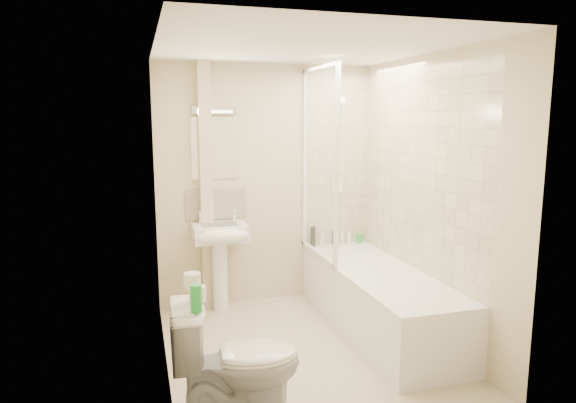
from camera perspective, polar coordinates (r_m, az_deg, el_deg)
name	(u,v)px	position (r m, az deg, el deg)	size (l,w,h in m)	color
floor	(305,349)	(4.38, 1.86, -16.04)	(2.50, 2.50, 0.00)	beige
wall_back	(267,185)	(5.20, -2.39, 1.85)	(2.20, 0.02, 2.40)	beige
wall_left	(161,212)	(3.82, -13.91, -1.17)	(0.02, 2.50, 2.40)	beige
wall_right	(429,199)	(4.48, 15.42, 0.30)	(0.02, 2.50, 2.40)	beige
ceiling	(306,46)	(3.99, 2.05, 16.84)	(2.20, 2.50, 0.02)	white
tile_back	(336,161)	(5.40, 5.40, 4.49)	(0.70, 0.01, 1.75)	beige
tile_right	(417,170)	(4.62, 14.11, 3.43)	(0.01, 2.10, 1.75)	beige
pipe_boxing	(206,188)	(5.03, -9.09, 1.48)	(0.12, 0.12, 2.40)	beige
splashback	(216,204)	(5.12, -8.00, -0.28)	(0.60, 0.01, 0.30)	beige
mirror	(215,148)	(5.06, -8.14, 5.87)	(0.46, 0.01, 0.60)	white
strip_light	(214,110)	(5.02, -8.20, 10.07)	(0.42, 0.07, 0.07)	silver
bathtub	(378,298)	(4.71, 9.94, -10.52)	(0.70, 2.10, 0.55)	white
shower_screen	(319,163)	(4.86, 3.48, 4.28)	(0.04, 0.92, 1.80)	white
shower_fixture	(338,150)	(5.35, 5.58, 5.74)	(0.10, 0.16, 0.99)	white
pedestal_sink	(220,243)	(4.97, -7.52, -4.55)	(0.51, 0.47, 0.98)	white
bottle_black_a	(313,236)	(5.35, 2.78, -3.89)	(0.05, 0.05, 0.21)	black
bottle_white_a	(322,239)	(5.39, 3.75, -4.15)	(0.05, 0.05, 0.14)	silver
bottle_blue	(334,238)	(5.44, 5.14, -4.07)	(0.05, 0.05, 0.14)	navy
bottle_cream	(342,237)	(5.47, 6.02, -3.96)	(0.05, 0.05, 0.15)	beige
bottle_white_b	(349,238)	(5.50, 6.78, -4.01)	(0.05, 0.05, 0.12)	white
bottle_green	(359,238)	(5.56, 7.93, -4.08)	(0.07, 0.07, 0.09)	green
toilet	(237,363)	(3.31, -5.70, -17.38)	(0.80, 0.50, 0.79)	white
toilet_roll_lower	(197,294)	(3.17, -10.03, -10.06)	(0.10, 0.10, 0.09)	white
toilet_roll_upper	(192,281)	(3.12, -10.60, -8.63)	(0.10, 0.10, 0.09)	white
green_bottle	(196,298)	(2.99, -10.16, -10.54)	(0.07, 0.07, 0.16)	green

